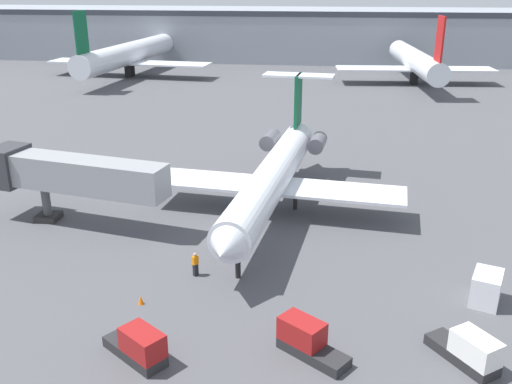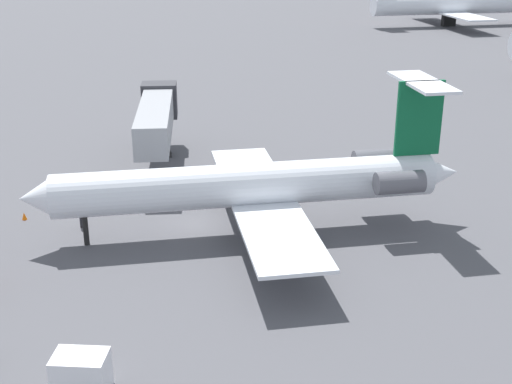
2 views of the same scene
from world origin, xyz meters
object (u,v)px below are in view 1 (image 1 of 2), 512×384
(regional_jet, at_px, (275,173))
(jet_bridge, at_px, (65,174))
(baggage_tug_spare, at_px, (307,340))
(parked_airliner_centre, at_px, (416,61))
(ground_crew_marshaller, at_px, (195,264))
(baggage_tug_lead, at_px, (469,351))
(baggage_tug_trailing, at_px, (139,346))
(cargo_container_uld, at_px, (486,288))
(traffic_cone_near, at_px, (141,300))
(parked_airliner_west_mid, at_px, (128,54))

(regional_jet, distance_m, jet_bridge, 16.85)
(baggage_tug_spare, distance_m, parked_airliner_centre, 86.13)
(parked_airliner_centre, bearing_deg, ground_crew_marshaller, -107.57)
(jet_bridge, height_order, baggage_tug_lead, jet_bridge)
(baggage_tug_trailing, height_order, cargo_container_uld, cargo_container_uld)
(cargo_container_uld, relative_size, parked_airliner_centre, 0.08)
(baggage_tug_trailing, distance_m, cargo_container_uld, 21.00)
(jet_bridge, relative_size, baggage_tug_spare, 3.84)
(jet_bridge, relative_size, cargo_container_uld, 5.55)
(traffic_cone_near, bearing_deg, ground_crew_marshaller, 57.14)
(baggage_tug_trailing, bearing_deg, jet_bridge, 124.31)
(parked_airliner_centre, bearing_deg, baggage_tug_trailing, -106.33)
(baggage_tug_lead, bearing_deg, cargo_container_uld, 69.65)
(cargo_container_uld, bearing_deg, traffic_cone_near, -172.20)
(cargo_container_uld, distance_m, parked_airliner_centre, 78.25)
(cargo_container_uld, distance_m, parked_airliner_west_mid, 93.90)
(jet_bridge, distance_m, baggage_tug_lead, 31.94)
(ground_crew_marshaller, bearing_deg, cargo_container_uld, -3.26)
(ground_crew_marshaller, height_order, traffic_cone_near, ground_crew_marshaller)
(regional_jet, xyz_separation_m, parked_airliner_west_mid, (-35.79, 66.78, 0.89))
(regional_jet, distance_m, traffic_cone_near, 17.17)
(ground_crew_marshaller, bearing_deg, baggage_tug_spare, -44.18)
(regional_jet, height_order, traffic_cone_near, regional_jet)
(cargo_container_uld, bearing_deg, parked_airliner_centre, 85.69)
(baggage_tug_lead, height_order, baggage_tug_spare, same)
(cargo_container_uld, xyz_separation_m, parked_airliner_west_mid, (-50.07, 79.36, 3.45))
(traffic_cone_near, xyz_separation_m, parked_airliner_centre, (26.89, 80.83, 3.95))
(jet_bridge, bearing_deg, parked_airliner_centre, 62.41)
(jet_bridge, xyz_separation_m, baggage_tug_lead, (28.18, -14.63, -3.45))
(jet_bridge, xyz_separation_m, traffic_cone_near, (9.53, -11.14, -4.01))
(ground_crew_marshaller, bearing_deg, jet_bridge, 149.16)
(cargo_container_uld, xyz_separation_m, traffic_cone_near, (-21.01, -2.88, -0.72))
(ground_crew_marshaller, xyz_separation_m, baggage_tug_trailing, (-0.88, -9.19, -0.02))
(ground_crew_marshaller, bearing_deg, baggage_tug_trailing, -95.48)
(cargo_container_uld, bearing_deg, ground_crew_marshaller, 176.74)
(baggage_tug_lead, bearing_deg, regional_jet, 122.16)
(jet_bridge, bearing_deg, parked_airliner_west_mid, 105.36)
(regional_jet, relative_size, traffic_cone_near, 53.84)
(ground_crew_marshaller, relative_size, cargo_container_uld, 0.60)
(jet_bridge, distance_m, traffic_cone_near, 15.20)
(regional_jet, bearing_deg, baggage_tug_spare, -79.39)
(jet_bridge, xyz_separation_m, ground_crew_marshaller, (12.07, -7.21, -3.43))
(jet_bridge, relative_size, ground_crew_marshaller, 9.23)
(ground_crew_marshaller, bearing_deg, traffic_cone_near, -122.86)
(baggage_tug_trailing, xyz_separation_m, baggage_tug_spare, (8.65, 1.64, 0.00))
(jet_bridge, distance_m, baggage_tug_trailing, 20.15)
(regional_jet, bearing_deg, baggage_tug_lead, -57.84)
(ground_crew_marshaller, height_order, parked_airliner_centre, parked_airliner_centre)
(baggage_tug_spare, relative_size, cargo_container_uld, 1.44)
(ground_crew_marshaller, relative_size, parked_airliner_west_mid, 0.04)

